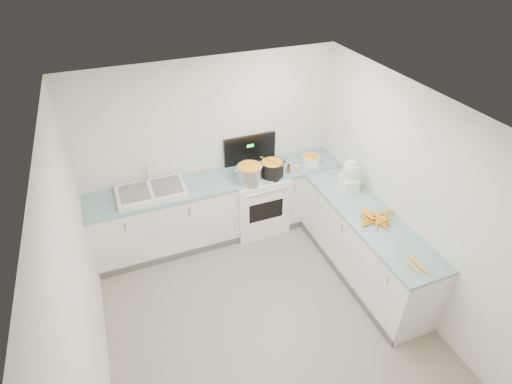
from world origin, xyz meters
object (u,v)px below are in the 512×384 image
object	(u,v)px
sink	(151,191)
black_pot	(272,169)
stove	(257,199)
food_processor	(349,178)
extract_bottle	(289,169)
spice_jar	(297,169)
steel_pot	(250,174)
mixing_bowl	(311,160)

from	to	relation	value
sink	black_pot	world-z (taller)	sink
stove	food_processor	distance (m)	1.40
sink	extract_bottle	world-z (taller)	sink
sink	extract_bottle	size ratio (longest dim) A/B	7.91
stove	black_pot	world-z (taller)	stove
spice_jar	steel_pot	bearing A→B (deg)	176.46
mixing_bowl	food_processor	size ratio (longest dim) A/B	0.61
steel_pot	food_processor	bearing A→B (deg)	-30.61
stove	steel_pot	xyz separation A→B (m)	(-0.17, -0.16, 0.57)
food_processor	extract_bottle	bearing A→B (deg)	129.29
black_pot	mixing_bowl	distance (m)	0.65
spice_jar	mixing_bowl	bearing A→B (deg)	25.51
extract_bottle	spice_jar	xyz separation A→B (m)	(0.11, -0.04, -0.01)
mixing_bowl	extract_bottle	distance (m)	0.41
spice_jar	food_processor	xyz separation A→B (m)	(0.43, -0.61, 0.13)
stove	food_processor	size ratio (longest dim) A/B	3.26
mixing_bowl	spice_jar	size ratio (longest dim) A/B	2.60
black_pot	spice_jar	distance (m)	0.36
food_processor	steel_pot	bearing A→B (deg)	149.39
spice_jar	food_processor	distance (m)	0.76
sink	food_processor	distance (m)	2.53
sink	spice_jar	distance (m)	1.97
black_pot	food_processor	size ratio (longest dim) A/B	0.76
sink	mixing_bowl	bearing A→B (deg)	-2.05
extract_bottle	sink	bearing A→B (deg)	174.47
sink	food_processor	world-z (taller)	food_processor
stove	mixing_bowl	world-z (taller)	stove
black_pot	extract_bottle	distance (m)	0.25
mixing_bowl	food_processor	distance (m)	0.78
extract_bottle	mixing_bowl	bearing A→B (deg)	13.88
stove	steel_pot	size ratio (longest dim) A/B	4.02
sink	mixing_bowl	size ratio (longest dim) A/B	3.40
stove	spice_jar	xyz separation A→B (m)	(0.51, -0.20, 0.51)
sink	spice_jar	bearing A→B (deg)	-6.42
black_pot	mixing_bowl	xyz separation A→B (m)	(0.64, 0.08, -0.03)
steel_pot	food_processor	world-z (taller)	food_processor
steel_pot	black_pot	distance (m)	0.33
food_processor	stove	bearing A→B (deg)	138.81
extract_bottle	spice_jar	bearing A→B (deg)	-20.96
stove	spice_jar	world-z (taller)	stove
black_pot	spice_jar	size ratio (longest dim) A/B	3.25
spice_jar	extract_bottle	bearing A→B (deg)	159.04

